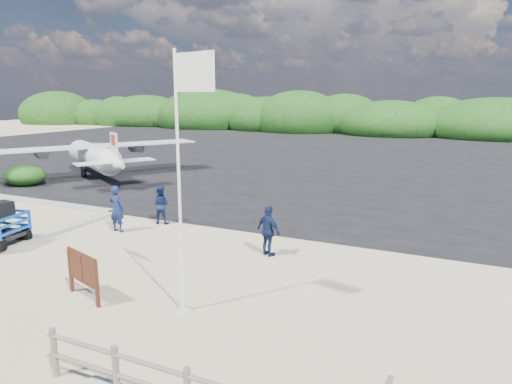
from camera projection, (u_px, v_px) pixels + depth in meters
ground at (116, 266)px, 14.45m from camera, size 160.00×160.00×0.00m
asphalt_apron at (347, 155)px, 41.06m from camera, size 90.00×50.00×0.04m
vegetation_band at (391, 134)px, 63.23m from camera, size 124.00×8.00×4.40m
flagpole at (184, 311)px, 11.41m from camera, size 1.36×0.84×6.31m
signboard at (85, 299)px, 12.09m from camera, size 1.57×0.63×1.32m
crew_a at (117, 209)px, 17.88m from camera, size 0.69×0.46×1.86m
crew_b at (160, 205)px, 19.02m from camera, size 0.92×0.80×1.61m
crew_c at (268, 231)px, 15.17m from camera, size 1.09×0.80×1.72m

